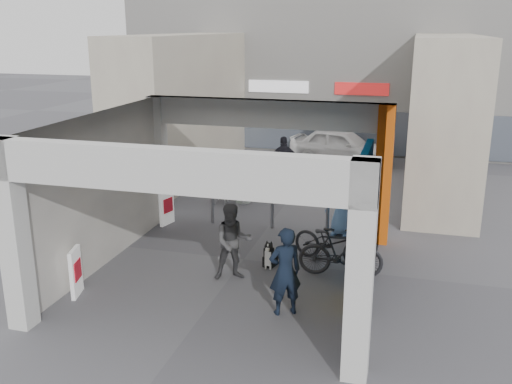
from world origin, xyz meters
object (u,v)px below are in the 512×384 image
(man_crates, at_px, (284,161))
(bicycle_front, at_px, (332,242))
(produce_stand, at_px, (249,177))
(man_with_dog, at_px, (285,271))
(border_collie, at_px, (269,256))
(man_back_turned, at_px, (233,242))
(white_van, at_px, (341,146))
(cafe_set, at_px, (242,189))
(man_elderly, at_px, (343,202))
(bicycle_rear, at_px, (341,253))

(man_crates, distance_m, bicycle_front, 6.74)
(produce_stand, height_order, bicycle_front, bicycle_front)
(man_with_dog, bearing_deg, bicycle_front, -131.61)
(border_collie, relative_size, bicycle_front, 0.34)
(man_with_dog, height_order, man_back_turned, man_with_dog)
(white_van, bearing_deg, border_collie, -170.62)
(cafe_set, relative_size, white_van, 0.38)
(man_crates, bearing_deg, white_van, -128.24)
(white_van, bearing_deg, man_elderly, -161.76)
(man_back_turned, height_order, white_van, man_back_turned)
(man_back_turned, bearing_deg, border_collie, 26.57)
(border_collie, relative_size, man_back_turned, 0.39)
(bicycle_rear, bearing_deg, white_van, 2.81)
(bicycle_front, bearing_deg, man_back_turned, 147.16)
(man_back_turned, distance_m, man_crates, 7.68)
(man_back_turned, bearing_deg, man_elderly, 34.32)
(cafe_set, height_order, man_elderly, man_elderly)
(man_back_turned, relative_size, man_elderly, 0.93)
(cafe_set, relative_size, border_collie, 2.41)
(man_elderly, bearing_deg, man_crates, 136.84)
(white_van, bearing_deg, man_with_dog, -166.78)
(border_collie, xyz_separation_m, man_crates, (-1.21, 6.87, 0.59))
(cafe_set, xyz_separation_m, bicycle_rear, (3.72, -4.92, 0.21))
(man_with_dog, relative_size, man_crates, 1.02)
(border_collie, xyz_separation_m, man_elderly, (1.33, 2.55, 0.65))
(bicycle_front, bearing_deg, cafe_set, 59.85)
(man_with_dog, height_order, white_van, man_with_dog)
(cafe_set, bearing_deg, man_with_dog, -67.05)
(man_back_turned, bearing_deg, produce_stand, 78.04)
(border_collie, bearing_deg, man_elderly, 76.15)
(bicycle_front, bearing_deg, produce_stand, 52.78)
(cafe_set, relative_size, bicycle_front, 0.81)
(cafe_set, bearing_deg, produce_stand, 99.09)
(man_back_turned, height_order, man_elderly, man_elderly)
(cafe_set, relative_size, bicycle_rear, 0.86)
(produce_stand, distance_m, border_collie, 6.99)
(produce_stand, bearing_deg, bicycle_rear, -62.05)
(border_collie, distance_m, bicycle_rear, 1.64)
(cafe_set, distance_m, man_with_dog, 7.50)
(man_with_dog, distance_m, bicycle_front, 2.73)
(cafe_set, distance_m, white_van, 6.30)
(produce_stand, height_order, man_back_turned, man_back_turned)
(produce_stand, xyz_separation_m, man_crates, (1.17, 0.30, 0.57))
(produce_stand, relative_size, border_collie, 1.66)
(man_crates, height_order, bicycle_rear, man_crates)
(man_elderly, bearing_deg, white_van, 113.89)
(man_crates, xyz_separation_m, bicycle_rear, (2.82, -6.93, -0.30))
(man_with_dog, bearing_deg, man_elderly, -127.24)
(bicycle_front, bearing_deg, border_collie, 136.47)
(cafe_set, height_order, bicycle_front, bicycle_front)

